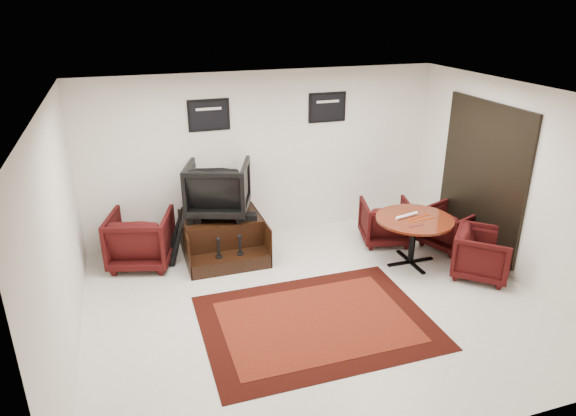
{
  "coord_description": "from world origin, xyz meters",
  "views": [
    {
      "loc": [
        -2.21,
        -5.49,
        3.84
      ],
      "look_at": [
        -0.11,
        0.9,
        1.09
      ],
      "focal_mm": 32.0,
      "sensor_mm": 36.0,
      "label": 1
    }
  ],
  "objects_px": {
    "shine_podium": "(222,237)",
    "table_chair_corner": "(483,252)",
    "meeting_table": "(414,224)",
    "table_chair_window": "(450,226)",
    "armchair_side": "(141,236)",
    "table_chair_back": "(386,220)",
    "shine_chair": "(218,186)"
  },
  "relations": [
    {
      "from": "shine_podium",
      "to": "meeting_table",
      "type": "distance_m",
      "value": 3.02
    },
    {
      "from": "table_chair_window",
      "to": "table_chair_corner",
      "type": "xyz_separation_m",
      "value": [
        -0.11,
        -0.99,
        0.02
      ]
    },
    {
      "from": "shine_podium",
      "to": "armchair_side",
      "type": "height_order",
      "value": "armchair_side"
    },
    {
      "from": "table_chair_window",
      "to": "armchair_side",
      "type": "bearing_deg",
      "value": 58.07
    },
    {
      "from": "shine_podium",
      "to": "armchair_side",
      "type": "distance_m",
      "value": 1.26
    },
    {
      "from": "shine_podium",
      "to": "armchair_side",
      "type": "xyz_separation_m",
      "value": [
        -1.25,
        0.05,
        0.17
      ]
    },
    {
      "from": "meeting_table",
      "to": "table_chair_back",
      "type": "distance_m",
      "value": 0.87
    },
    {
      "from": "shine_chair",
      "to": "table_chair_back",
      "type": "bearing_deg",
      "value": -171.98
    },
    {
      "from": "meeting_table",
      "to": "table_chair_corner",
      "type": "relative_size",
      "value": 1.47
    },
    {
      "from": "shine_podium",
      "to": "table_chair_corner",
      "type": "height_order",
      "value": "table_chair_corner"
    },
    {
      "from": "shine_chair",
      "to": "table_chair_corner",
      "type": "xyz_separation_m",
      "value": [
        3.5,
        -2.05,
        -0.73
      ]
    },
    {
      "from": "meeting_table",
      "to": "table_chair_window",
      "type": "height_order",
      "value": "same"
    },
    {
      "from": "shine_podium",
      "to": "table_chair_corner",
      "type": "distance_m",
      "value": 3.99
    },
    {
      "from": "meeting_table",
      "to": "table_chair_corner",
      "type": "bearing_deg",
      "value": -41.3
    },
    {
      "from": "meeting_table",
      "to": "shine_chair",
      "type": "bearing_deg",
      "value": 153.33
    },
    {
      "from": "shine_chair",
      "to": "table_chair_window",
      "type": "relative_size",
      "value": 1.27
    },
    {
      "from": "shine_podium",
      "to": "table_chair_back",
      "type": "height_order",
      "value": "table_chair_back"
    },
    {
      "from": "armchair_side",
      "to": "meeting_table",
      "type": "height_order",
      "value": "armchair_side"
    },
    {
      "from": "armchair_side",
      "to": "table_chair_window",
      "type": "bearing_deg",
      "value": -175.12
    },
    {
      "from": "armchair_side",
      "to": "table_chair_corner",
      "type": "height_order",
      "value": "armchair_side"
    },
    {
      "from": "armchair_side",
      "to": "shine_podium",
      "type": "bearing_deg",
      "value": -165.96
    },
    {
      "from": "shine_podium",
      "to": "table_chair_window",
      "type": "relative_size",
      "value": 1.68
    },
    {
      "from": "shine_chair",
      "to": "table_chair_window",
      "type": "xyz_separation_m",
      "value": [
        3.61,
        -1.06,
        -0.74
      ]
    },
    {
      "from": "armchair_side",
      "to": "meeting_table",
      "type": "relative_size",
      "value": 0.8
    },
    {
      "from": "armchair_side",
      "to": "table_chair_back",
      "type": "relative_size",
      "value": 1.17
    },
    {
      "from": "shine_podium",
      "to": "table_chair_corner",
      "type": "xyz_separation_m",
      "value": [
        3.5,
        -1.91,
        0.1
      ]
    },
    {
      "from": "shine_chair",
      "to": "table_chair_back",
      "type": "xyz_separation_m",
      "value": [
        2.7,
        -0.55,
        -0.72
      ]
    },
    {
      "from": "table_chair_window",
      "to": "table_chair_back",
      "type": "bearing_deg",
      "value": 39.88
    },
    {
      "from": "shine_chair",
      "to": "table_chair_corner",
      "type": "bearing_deg",
      "value": 169.14
    },
    {
      "from": "meeting_table",
      "to": "armchair_side",
      "type": "bearing_deg",
      "value": 162.13
    },
    {
      "from": "armchair_side",
      "to": "table_chair_corner",
      "type": "xyz_separation_m",
      "value": [
        4.75,
        -1.96,
        -0.07
      ]
    },
    {
      "from": "shine_podium",
      "to": "armchair_side",
      "type": "bearing_deg",
      "value": 177.82
    }
  ]
}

